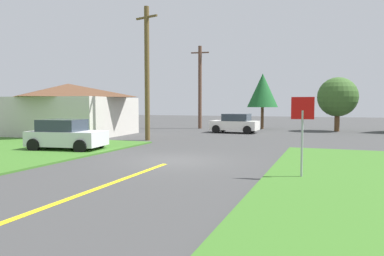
# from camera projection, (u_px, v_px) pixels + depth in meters

# --- Properties ---
(ground_plane) EXTENTS (120.00, 120.00, 0.00)m
(ground_plane) POSITION_uv_depth(u_px,v_px,m) (175.00, 160.00, 15.39)
(ground_plane) COLOR #3E3E3E
(lane_stripe_center) EXTENTS (0.20, 14.00, 0.01)m
(lane_stripe_center) POSITION_uv_depth(u_px,v_px,m) (30.00, 213.00, 7.93)
(lane_stripe_center) COLOR yellow
(lane_stripe_center) RESTS_ON ground
(stop_sign) EXTENTS (0.71, 0.07, 2.64)m
(stop_sign) POSITION_uv_depth(u_px,v_px,m) (302.00, 122.00, 11.46)
(stop_sign) COLOR #9EA0A8
(stop_sign) RESTS_ON ground
(parked_car_near_building) EXTENTS (4.06, 2.56, 1.62)m
(parked_car_near_building) POSITION_uv_depth(u_px,v_px,m) (66.00, 135.00, 18.78)
(parked_car_near_building) COLOR silver
(parked_car_near_building) RESTS_ON ground
(car_approaching_junction) EXTENTS (4.00, 2.25, 1.62)m
(car_approaching_junction) POSITION_uv_depth(u_px,v_px,m) (235.00, 123.00, 30.48)
(car_approaching_junction) COLOR white
(car_approaching_junction) RESTS_ON ground
(utility_pole_mid) EXTENTS (1.77, 0.59, 8.83)m
(utility_pole_mid) POSITION_uv_depth(u_px,v_px,m) (147.00, 73.00, 23.78)
(utility_pole_mid) COLOR brown
(utility_pole_mid) RESTS_ON ground
(utility_pole_far) EXTENTS (1.80, 0.37, 8.19)m
(utility_pole_far) POSITION_uv_depth(u_px,v_px,m) (200.00, 87.00, 35.75)
(utility_pole_far) COLOR brown
(utility_pole_far) RESTS_ON ground
(oak_tree_left) EXTENTS (3.00, 3.00, 5.45)m
(oak_tree_left) POSITION_uv_depth(u_px,v_px,m) (263.00, 90.00, 35.23)
(oak_tree_left) COLOR brown
(oak_tree_left) RESTS_ON ground
(pine_tree_center) EXTENTS (3.50, 3.50, 4.84)m
(pine_tree_center) POSITION_uv_depth(u_px,v_px,m) (338.00, 97.00, 32.02)
(pine_tree_center) COLOR brown
(pine_tree_center) RESTS_ON ground
(barn) EXTENTS (9.03, 7.99, 4.03)m
(barn) POSITION_uv_depth(u_px,v_px,m) (69.00, 109.00, 28.19)
(barn) COLOR beige
(barn) RESTS_ON ground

